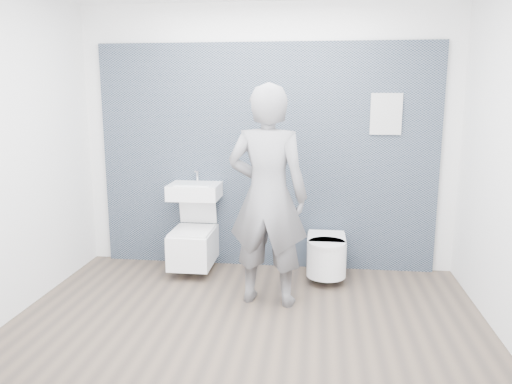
# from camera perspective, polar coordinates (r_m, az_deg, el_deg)

# --- Properties ---
(ground) EXTENTS (4.00, 4.00, 0.00)m
(ground) POSITION_cam_1_polar(r_m,az_deg,el_deg) (4.30, -1.03, -14.80)
(ground) COLOR brown
(ground) RESTS_ON ground
(room_shell) EXTENTS (4.00, 4.00, 4.00)m
(room_shell) POSITION_cam_1_polar(r_m,az_deg,el_deg) (3.86, -1.12, 9.05)
(room_shell) COLOR silver
(room_shell) RESTS_ON ground
(tile_wall) EXTENTS (3.60, 0.06, 2.40)m
(tile_wall) POSITION_cam_1_polar(r_m,az_deg,el_deg) (5.64, 1.11, -8.25)
(tile_wall) COLOR black
(tile_wall) RESTS_ON ground
(washbasin) EXTENTS (0.53, 0.40, 0.40)m
(washbasin) POSITION_cam_1_polar(r_m,az_deg,el_deg) (5.32, -7.03, 0.15)
(washbasin) COLOR white
(washbasin) RESTS_ON ground
(toilet_square) EXTENTS (0.43, 0.62, 0.83)m
(toilet_square) POSITION_cam_1_polar(r_m,az_deg,el_deg) (5.36, -7.16, -5.98)
(toilet_square) COLOR white
(toilet_square) RESTS_ON ground
(toilet_rounded) EXTENTS (0.39, 0.67, 0.36)m
(toilet_rounded) POSITION_cam_1_polar(r_m,az_deg,el_deg) (5.19, 8.04, -7.12)
(toilet_rounded) COLOR white
(toilet_rounded) RESTS_ON ground
(info_placard) EXTENTS (0.31, 0.03, 0.42)m
(info_placard) POSITION_cam_1_polar(r_m,az_deg,el_deg) (5.62, 13.78, -8.69)
(info_placard) COLOR white
(info_placard) RESTS_ON ground
(visitor) EXTENTS (0.77, 0.56, 1.98)m
(visitor) POSITION_cam_1_polar(r_m,az_deg,el_deg) (4.41, 1.34, -0.51)
(visitor) COLOR #5D5D61
(visitor) RESTS_ON ground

